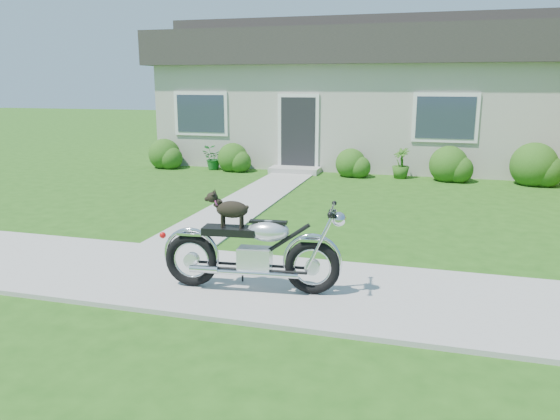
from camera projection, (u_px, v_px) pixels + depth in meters
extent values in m
plane|color=#235114|center=(240.00, 283.00, 7.02)|extent=(80.00, 80.00, 0.00)
cube|color=#9E9B93|center=(240.00, 281.00, 7.01)|extent=(24.00, 2.20, 0.04)
cube|color=#9E9B93|center=(254.00, 198.00, 12.09)|extent=(1.20, 8.00, 0.03)
cube|color=beige|center=(365.00, 114.00, 17.90)|extent=(12.00, 6.00, 3.00)
cube|color=#2D2B28|center=(367.00, 51.00, 17.45)|extent=(12.60, 6.60, 1.00)
cube|color=#2D2B28|center=(368.00, 28.00, 17.29)|extent=(12.60, 2.00, 0.60)
cube|color=black|center=(298.00, 135.00, 15.57)|extent=(1.00, 0.06, 2.10)
cube|color=#9E9B93|center=(295.00, 170.00, 15.47)|extent=(1.40, 0.70, 0.16)
cube|color=#2D3847|center=(201.00, 114.00, 16.25)|extent=(1.70, 0.05, 1.30)
cube|color=#2D3847|center=(445.00, 118.00, 14.37)|extent=(1.70, 0.05, 1.30)
sphere|color=#295516|center=(534.00, 165.00, 13.60)|extent=(1.15, 1.15, 1.15)
sphere|color=#295516|center=(351.00, 164.00, 14.86)|extent=(0.83, 0.83, 0.83)
sphere|color=#295516|center=(449.00, 165.00, 14.16)|extent=(0.99, 0.99, 0.99)
sphere|color=#295516|center=(233.00, 158.00, 15.78)|extent=(0.88, 0.88, 0.88)
sphere|color=#295516|center=(164.00, 154.00, 16.36)|extent=(0.94, 0.94, 0.94)
imported|color=#185C1F|center=(212.00, 158.00, 16.01)|extent=(0.73, 0.67, 0.69)
imported|color=#2F611A|center=(401.00, 163.00, 14.54)|extent=(0.64, 0.64, 0.81)
torus|color=black|center=(312.00, 267.00, 6.47)|extent=(0.68, 0.18, 0.67)
torus|color=black|center=(192.00, 260.00, 6.72)|extent=(0.68, 0.18, 0.67)
cube|color=silver|center=(255.00, 260.00, 6.58)|extent=(0.42, 0.28, 0.30)
ellipsoid|color=silver|center=(268.00, 231.00, 6.46)|extent=(0.54, 0.34, 0.26)
cube|color=black|center=(230.00, 231.00, 6.55)|extent=(0.67, 0.33, 0.09)
cube|color=silver|center=(313.00, 240.00, 6.39)|extent=(0.31, 0.17, 0.03)
cube|color=silver|center=(191.00, 233.00, 6.65)|extent=(0.31, 0.17, 0.03)
cylinder|color=silver|center=(332.00, 209.00, 6.27)|extent=(0.09, 0.60, 0.03)
sphere|color=silver|center=(339.00, 219.00, 6.28)|extent=(0.19, 0.19, 0.17)
cylinder|color=silver|center=(252.00, 274.00, 6.48)|extent=(1.10, 0.17, 0.06)
ellipsoid|color=black|center=(232.00, 209.00, 6.48)|extent=(0.41, 0.22, 0.21)
sphere|color=black|center=(212.00, 197.00, 6.49)|extent=(0.14, 0.14, 0.13)
cylinder|color=black|center=(224.00, 219.00, 6.58)|extent=(0.04, 0.04, 0.16)
cylinder|color=black|center=(222.00, 221.00, 6.49)|extent=(0.04, 0.04, 0.16)
cylinder|color=black|center=(243.00, 220.00, 6.54)|extent=(0.04, 0.04, 0.16)
cylinder|color=black|center=(241.00, 222.00, 6.45)|extent=(0.04, 0.04, 0.16)
torus|color=#AC2E77|center=(217.00, 202.00, 6.50)|extent=(0.07, 0.11, 0.10)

